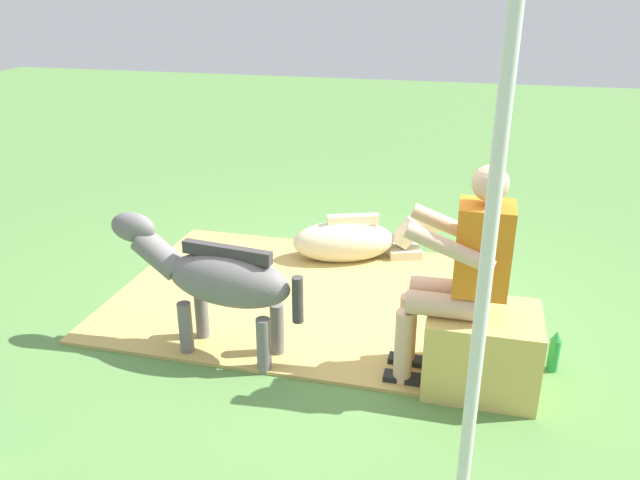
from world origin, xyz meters
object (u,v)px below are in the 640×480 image
at_px(hay_bale, 481,350).
at_px(pony_lying, 355,240).
at_px(person_seated, 460,268).
at_px(tent_pole_left, 486,273).
at_px(pony_standing, 216,278).
at_px(soda_bottle, 554,352).

height_order(hay_bale, pony_lying, hay_bale).
distance_m(person_seated, pony_lying, 1.96).
bearing_deg(tent_pole_left, hay_bale, -93.53).
relative_size(pony_standing, tent_pole_left, 0.56).
bearing_deg(tent_pole_left, pony_standing, -30.68).
relative_size(pony_standing, pony_lying, 1.00).
height_order(person_seated, soda_bottle, person_seated).
relative_size(hay_bale, pony_lying, 0.48).
bearing_deg(soda_bottle, pony_lying, -41.61).
bearing_deg(person_seated, soda_bottle, -156.07).
relative_size(pony_standing, soda_bottle, 4.82).
relative_size(hay_bale, tent_pole_left, 0.27).
bearing_deg(hay_bale, soda_bottle, -148.69).
distance_m(hay_bale, pony_standing, 1.68).
xyz_separation_m(hay_bale, tent_pole_left, (0.06, 0.98, 0.95)).
bearing_deg(pony_lying, hay_bale, 123.53).
bearing_deg(person_seated, hay_bale, 179.85).
bearing_deg(soda_bottle, person_seated, 23.93).
bearing_deg(pony_lying, pony_standing, 71.17).
xyz_separation_m(hay_bale, soda_bottle, (-0.45, -0.27, -0.11)).
height_order(pony_lying, tent_pole_left, tent_pole_left).
bearing_deg(tent_pole_left, pony_lying, -68.63).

